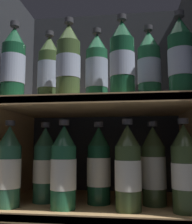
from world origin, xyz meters
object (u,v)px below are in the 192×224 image
(bottle_upper_front_1, at_px, (68,63))
(bottle_upper_front_2, at_px, (122,60))
(bottle_lower_back_0, at_px, (45,166))
(bottle_lower_front_1, at_px, (64,169))
(bottle_upper_front_0, at_px, (13,65))
(bottle_lower_back_2, at_px, (154,167))
(bottle_lower_front_2, at_px, (128,169))
(bottle_lower_back_1, at_px, (99,167))
(bottle_upper_back_1, at_px, (98,70))
(bottle_lower_front_0, at_px, (8,168))
(bottle_upper_front_3, at_px, (181,58))
(bottle_lower_front_3, at_px, (185,170))
(bottle_upper_back_2, at_px, (149,68))
(bottle_upper_back_0, at_px, (49,72))

(bottle_upper_front_1, distance_m, bottle_upper_front_2, 0.15)
(bottle_lower_back_0, bearing_deg, bottle_lower_front_1, -44.70)
(bottle_upper_front_0, relative_size, bottle_lower_back_2, 1.00)
(bottle_lower_front_2, relative_size, bottle_lower_back_0, 1.00)
(bottle_lower_front_2, xyz_separation_m, bottle_lower_back_1, (-0.09, 0.08, -0.00))
(bottle_upper_back_1, distance_m, bottle_lower_front_0, 0.38)
(bottle_upper_front_3, height_order, bottle_upper_back_1, same)
(bottle_lower_front_1, distance_m, bottle_lower_front_3, 0.31)
(bottle_upper_front_1, xyz_separation_m, bottle_lower_back_0, (-0.09, 0.08, -0.29))
(bottle_upper_back_1, bearing_deg, bottle_lower_front_1, -137.57)
(bottle_lower_front_1, relative_size, bottle_lower_back_0, 1.00)
(bottle_upper_back_2, bearing_deg, bottle_upper_front_0, -168.87)
(bottle_upper_front_3, bearing_deg, bottle_lower_front_2, 180.00)
(bottle_lower_front_2, height_order, bottle_lower_front_3, same)
(bottle_lower_front_0, xyz_separation_m, bottle_lower_front_2, (0.33, 0.00, 0.00))
(bottle_upper_front_3, relative_size, bottle_lower_back_1, 1.00)
(bottle_upper_front_0, relative_size, bottle_upper_front_1, 1.00)
(bottle_upper_back_1, xyz_separation_m, bottle_lower_back_1, (0.00, 0.00, -0.29))
(bottle_upper_front_2, xyz_separation_m, bottle_lower_back_2, (0.08, 0.08, -0.29))
(bottle_upper_front_1, relative_size, bottle_upper_back_0, 1.00)
(bottle_lower_front_1, xyz_separation_m, bottle_lower_front_2, (0.17, 0.00, 0.00))
(bottle_upper_front_0, relative_size, bottle_upper_front_2, 1.00)
(bottle_lower_front_1, distance_m, bottle_lower_front_2, 0.17)
(bottle_upper_back_2, xyz_separation_m, bottle_lower_front_2, (-0.07, -0.08, -0.29))
(bottle_upper_front_2, distance_m, bottle_lower_front_3, 0.33)
(bottle_upper_front_2, distance_m, bottle_lower_front_1, 0.33)
(bottle_upper_front_3, bearing_deg, bottle_lower_back_1, 161.48)
(bottle_upper_back_2, bearing_deg, bottle_lower_front_0, -168.92)
(bottle_upper_front_0, xyz_separation_m, bottle_lower_back_2, (0.40, 0.08, -0.29))
(bottle_upper_front_2, relative_size, bottle_lower_back_0, 1.00)
(bottle_upper_back_0, height_order, bottle_lower_back_2, bottle_upper_back_0)
(bottle_lower_front_1, height_order, bottle_lower_back_0, same)
(bottle_upper_front_0, height_order, bottle_upper_front_1, same)
(bottle_lower_front_0, bearing_deg, bottle_upper_front_0, 0.00)
(bottle_lower_back_2, bearing_deg, bottle_upper_back_1, -180.00)
(bottle_upper_back_2, relative_size, bottle_lower_back_1, 1.00)
(bottle_upper_back_1, relative_size, bottle_lower_front_0, 1.00)
(bottle_upper_front_2, distance_m, bottle_upper_back_1, 0.11)
(bottle_upper_front_3, xyz_separation_m, bottle_lower_front_1, (-0.31, -0.00, -0.29))
(bottle_upper_back_2, xyz_separation_m, bottle_lower_front_3, (0.08, -0.08, -0.29))
(bottle_upper_front_3, bearing_deg, bottle_upper_front_0, 180.00)
(bottle_lower_front_2, height_order, bottle_lower_back_1, same)
(bottle_upper_front_0, bearing_deg, bottle_upper_back_0, 43.42)
(bottle_lower_front_3, bearing_deg, bottle_lower_back_1, 161.39)
(bottle_upper_front_0, height_order, bottle_upper_front_3, same)
(bottle_upper_front_0, relative_size, bottle_lower_back_1, 1.00)
(bottle_upper_front_2, xyz_separation_m, bottle_lower_front_1, (-0.16, 0.00, -0.29))
(bottle_upper_front_3, relative_size, bottle_lower_front_2, 1.00)
(bottle_upper_front_0, xyz_separation_m, bottle_upper_back_0, (0.08, 0.08, -0.00))
(bottle_lower_back_1, bearing_deg, bottle_lower_front_3, -18.61)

